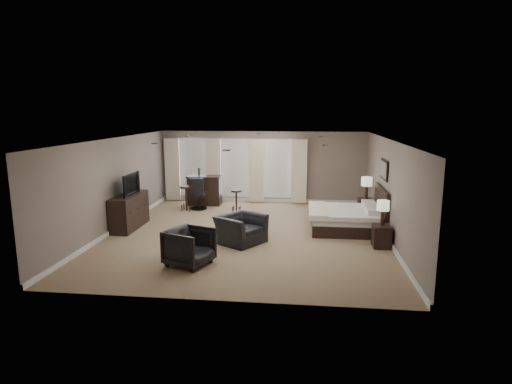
# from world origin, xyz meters

# --- Properties ---
(room) EXTENTS (7.60, 8.60, 2.64)m
(room) POSITION_xyz_m (0.00, 0.00, 1.30)
(room) COLOR #826E53
(room) RESTS_ON ground
(window_bay) EXTENTS (5.25, 0.20, 2.30)m
(window_bay) POSITION_xyz_m (-1.00, 4.11, 1.20)
(window_bay) COLOR silver
(window_bay) RESTS_ON room
(bed) EXTENTS (1.97, 1.88, 1.25)m
(bed) POSITION_xyz_m (2.58, 0.67, 0.63)
(bed) COLOR silver
(bed) RESTS_ON ground
(nightstand_near) EXTENTS (0.42, 0.51, 0.56)m
(nightstand_near) POSITION_xyz_m (3.47, -0.78, 0.28)
(nightstand_near) COLOR black
(nightstand_near) RESTS_ON ground
(nightstand_far) EXTENTS (0.46, 0.57, 0.62)m
(nightstand_far) POSITION_xyz_m (3.47, 2.12, 0.31)
(nightstand_far) COLOR black
(nightstand_far) RESTS_ON ground
(lamp_near) EXTENTS (0.30, 0.30, 0.62)m
(lamp_near) POSITION_xyz_m (3.47, -0.78, 0.87)
(lamp_near) COLOR beige
(lamp_near) RESTS_ON nightstand_near
(lamp_far) EXTENTS (0.34, 0.34, 0.70)m
(lamp_far) POSITION_xyz_m (3.47, 2.12, 0.97)
(lamp_far) COLOR beige
(lamp_far) RESTS_ON nightstand_far
(wall_art) EXTENTS (0.04, 0.96, 0.56)m
(wall_art) POSITION_xyz_m (3.70, 0.67, 1.75)
(wall_art) COLOR slate
(wall_art) RESTS_ON room
(dresser) EXTENTS (0.54, 1.68, 0.98)m
(dresser) POSITION_xyz_m (-3.45, 0.21, 0.49)
(dresser) COLOR black
(dresser) RESTS_ON ground
(tv) EXTENTS (0.62, 1.08, 0.14)m
(tv) POSITION_xyz_m (-3.45, 0.21, 1.05)
(tv) COLOR black
(tv) RESTS_ON dresser
(armchair_near) EXTENTS (1.22, 1.33, 0.97)m
(armchair_near) POSITION_xyz_m (-0.05, -0.82, 0.49)
(armchair_near) COLOR black
(armchair_near) RESTS_ON ground
(armchair_far) EXTENTS (1.09, 1.12, 0.91)m
(armchair_far) POSITION_xyz_m (-0.93, -2.54, 0.45)
(armchair_far) COLOR black
(armchair_far) RESTS_ON ground
(bar_counter) EXTENTS (1.21, 0.63, 1.06)m
(bar_counter) POSITION_xyz_m (-2.01, 3.50, 0.53)
(bar_counter) COLOR black
(bar_counter) RESTS_ON ground
(bar_stool_left) EXTENTS (0.50, 0.50, 0.85)m
(bar_stool_left) POSITION_xyz_m (-2.41, 2.50, 0.42)
(bar_stool_left) COLOR black
(bar_stool_left) RESTS_ON ground
(bar_stool_right) EXTENTS (0.42, 0.42, 0.74)m
(bar_stool_right) POSITION_xyz_m (-0.70, 2.52, 0.37)
(bar_stool_right) COLOR black
(bar_stool_right) RESTS_ON ground
(desk_chair) EXTENTS (0.57, 0.57, 1.12)m
(desk_chair) POSITION_xyz_m (-2.06, 2.76, 0.56)
(desk_chair) COLOR black
(desk_chair) RESTS_ON ground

